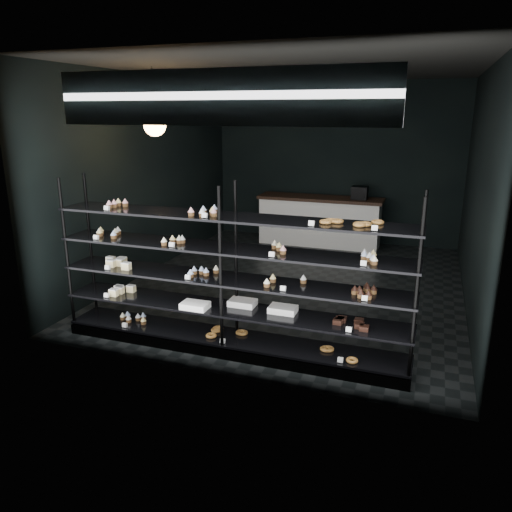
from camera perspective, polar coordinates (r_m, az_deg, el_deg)
name	(u,v)px	position (r m, az deg, el deg)	size (l,w,h in m)	color
room	(297,183)	(7.56, 4.69, 8.36)	(5.01, 6.01, 3.20)	black
display_shelf	(227,298)	(5.58, -3.33, -4.81)	(4.00, 0.50, 1.91)	black
signage	(215,97)	(4.72, -4.69, 17.64)	(3.30, 0.05, 0.50)	#0D1F42
pendant_lamp	(155,125)	(6.98, -11.50, 14.47)	(0.30, 0.30, 0.88)	black
service_counter	(320,220)	(10.18, 7.34, 4.06)	(2.48, 0.65, 1.23)	white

